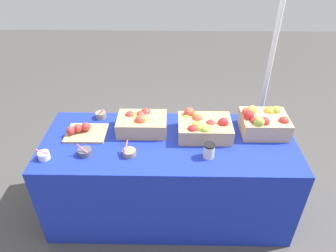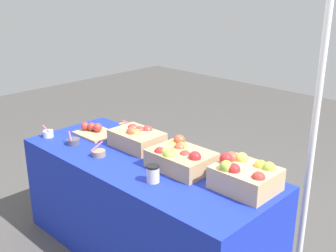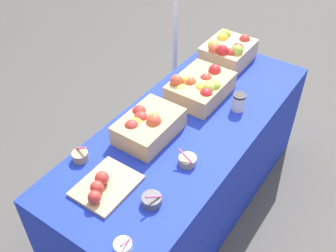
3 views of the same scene
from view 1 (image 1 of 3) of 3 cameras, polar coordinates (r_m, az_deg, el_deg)
ground_plane at (r=2.81m, az=0.10°, el=-14.81°), size 10.00×10.00×0.00m
table at (r=2.54m, az=0.11°, el=-9.37°), size 1.90×0.76×0.74m
apple_crate_left at (r=2.46m, az=17.29°, el=0.68°), size 0.35×0.29×0.19m
apple_crate_middle at (r=2.33m, az=6.60°, el=-0.17°), size 0.40×0.30×0.17m
apple_crate_right at (r=2.37m, az=-4.94°, el=0.63°), size 0.38×0.26×0.16m
cutting_board_front at (r=2.43m, az=-15.44°, el=-0.96°), size 0.30×0.24×0.09m
sample_bowl_near at (r=2.17m, az=-7.23°, el=-4.89°), size 0.09×0.10×0.09m
sample_bowl_mid at (r=2.60m, az=-12.38°, el=2.03°), size 0.09×0.09×0.09m
sample_bowl_far at (r=2.24m, az=-15.21°, el=-4.66°), size 0.10×0.10×0.09m
sample_bowl_extra at (r=2.29m, az=-22.06°, el=-5.09°), size 0.08×0.08×0.10m
coffee_cup at (r=2.14m, az=7.61°, el=-4.54°), size 0.08×0.08×0.11m
tent_pole at (r=2.84m, az=18.43°, el=10.82°), size 0.04×0.04×2.14m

